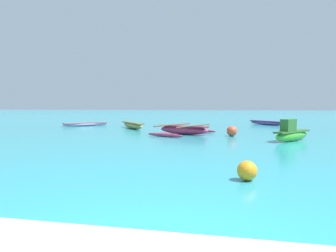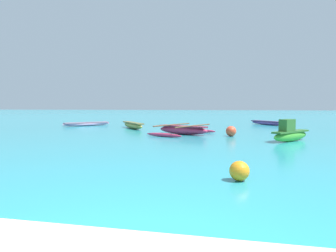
% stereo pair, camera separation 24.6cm
% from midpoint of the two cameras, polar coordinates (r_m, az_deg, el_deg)
% --- Properties ---
extents(moored_boat_0, '(3.18, 3.35, 0.30)m').
position_cam_midpoint_polar(moored_boat_0, '(25.26, -15.65, 0.40)').
color(moored_boat_0, '#D49BC6').
rests_on(moored_boat_0, ground_plane).
extents(moored_boat_1, '(2.72, 3.46, 0.45)m').
position_cam_midpoint_polar(moored_boat_1, '(21.61, -7.08, 0.18)').
color(moored_boat_1, '#A69D4B').
rests_on(moored_boat_1, ground_plane).
extents(moored_boat_2, '(3.67, 4.33, 0.55)m').
position_cam_midpoint_polar(moored_boat_2, '(17.04, 2.54, -0.73)').
color(moored_boat_2, '#B72E52').
rests_on(moored_boat_2, ground_plane).
extents(moored_boat_3, '(2.06, 2.41, 1.02)m').
position_cam_midpoint_polar(moored_boat_3, '(14.75, 21.99, -1.32)').
color(moored_boat_3, green).
rests_on(moored_boat_3, ground_plane).
extents(moored_boat_4, '(3.08, 3.60, 0.35)m').
position_cam_midpoint_polar(moored_boat_4, '(26.85, 18.29, 0.61)').
color(moored_boat_4, '#7E4C9A').
rests_on(moored_boat_4, ground_plane).
extents(mooring_buoy_0, '(0.43, 0.43, 0.43)m').
position_cam_midpoint_polar(mooring_buoy_0, '(6.70, 13.79, -8.26)').
color(mooring_buoy_0, orange).
rests_on(mooring_buoy_0, ground_plane).
extents(mooring_buoy_1, '(0.55, 0.55, 0.55)m').
position_cam_midpoint_polar(mooring_buoy_1, '(16.28, 11.65, -0.96)').
color(mooring_buoy_1, '#E54C2D').
rests_on(mooring_buoy_1, ground_plane).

